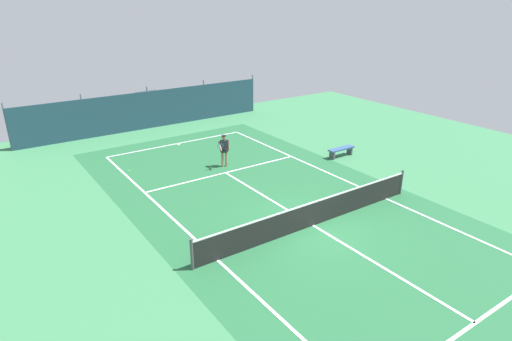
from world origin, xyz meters
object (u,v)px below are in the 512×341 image
tennis_net (314,213)px  tennis_ball_near_player (129,171)px  courtside_bench (341,150)px  parked_car (152,105)px  tennis_player (224,148)px

tennis_net → tennis_ball_near_player: tennis_net is taller
tennis_ball_near_player → courtside_bench: size_ratio=0.04×
tennis_net → parked_car: size_ratio=2.34×
tennis_player → tennis_net: bearing=103.7°
tennis_ball_near_player → parked_car: 10.85m
tennis_player → tennis_ball_near_player: tennis_player is taller
parked_car → courtside_bench: parked_car is taller
tennis_net → parked_car: 18.78m
tennis_ball_near_player → parked_car: bearing=61.8°
tennis_ball_near_player → courtside_bench: bearing=-23.0°
tennis_net → tennis_player: tennis_player is taller
tennis_ball_near_player → courtside_bench: courtside_bench is taller
tennis_net → tennis_player: (0.41, 7.18, 0.45)m
parked_car → tennis_player: bearing=81.3°
parked_car → tennis_net: bearing=81.8°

